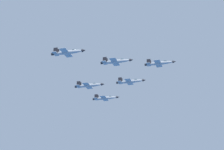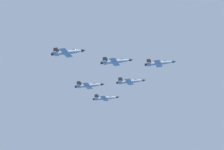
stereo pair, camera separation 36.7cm
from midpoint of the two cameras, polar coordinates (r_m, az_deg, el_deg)
The scene contains 6 objects.
jet_lead at distance 202.67m, azimuth 6.85°, elevation 1.71°, with size 14.72×9.91×3.36m.
jet_left_wingman at distance 219.22m, azimuth 2.69°, elevation -0.91°, with size 15.27×10.29×3.49m.
jet_right_wingman at distance 190.17m, azimuth 0.64°, elevation 1.97°, with size 14.70×9.93×3.37m.
jet_left_outer at distance 236.93m, azimuth -0.88°, elevation -3.30°, with size 15.07×10.18×3.45m.
jet_right_outer at distance 181.66m, azimuth -6.31°, elevation 3.25°, with size 15.22×10.26×3.48m.
jet_slot_rear at distance 207.32m, azimuth -3.26°, elevation -1.48°, with size 14.80×10.02×3.39m.
Camera 2 is at (-101.93, 166.81, 53.93)m, focal length 64.05 mm.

